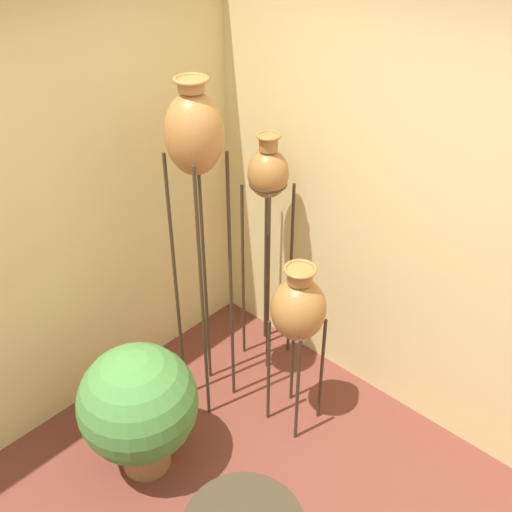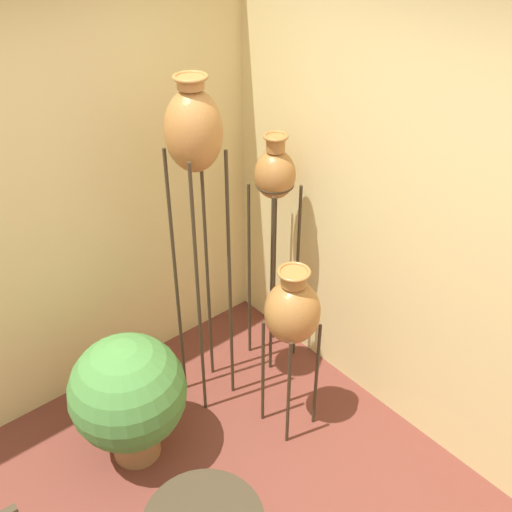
% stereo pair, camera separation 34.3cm
% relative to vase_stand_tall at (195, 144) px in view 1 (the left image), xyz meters
% --- Properties ---
extents(wall_right, '(0.06, 7.23, 2.70)m').
position_rel_vase_stand_tall_xyz_m(wall_right, '(0.82, -1.03, -0.41)').
color(wall_right, beige).
rests_on(wall_right, ground_plane).
extents(vase_stand_tall, '(0.30, 0.30, 2.09)m').
position_rel_vase_stand_tall_xyz_m(vase_stand_tall, '(0.00, 0.00, 0.00)').
color(vase_stand_tall, '#382D1E').
rests_on(vase_stand_tall, ground_plane).
extents(vase_stand_medium, '(0.25, 0.25, 1.64)m').
position_rel_vase_stand_tall_xyz_m(vase_stand_medium, '(0.56, 0.00, -0.42)').
color(vase_stand_medium, '#382D1E').
rests_on(vase_stand_medium, ground_plane).
extents(vase_stand_short, '(0.31, 0.31, 1.15)m').
position_rel_vase_stand_tall_xyz_m(vase_stand_short, '(0.22, -0.53, -0.89)').
color(vase_stand_short, '#382D1E').
rests_on(vase_stand_short, ground_plane).
extents(potted_plant, '(0.65, 0.65, 0.82)m').
position_rel_vase_stand_tall_xyz_m(potted_plant, '(-0.62, -0.13, -1.28)').
color(potted_plant, olive).
rests_on(potted_plant, ground_plane).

